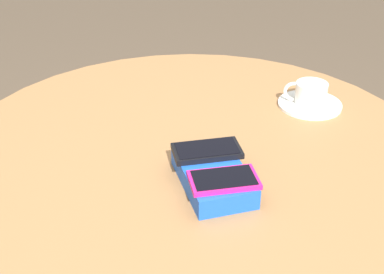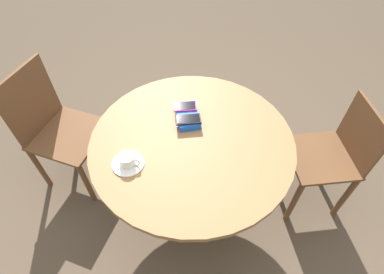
{
  "view_description": "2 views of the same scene",
  "coord_description": "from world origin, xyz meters",
  "px_view_note": "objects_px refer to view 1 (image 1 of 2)",
  "views": [
    {
      "loc": [
        -1.02,
        0.01,
        1.34
      ],
      "look_at": [
        0.0,
        0.0,
        0.74
      ],
      "focal_mm": 50.0,
      "sensor_mm": 36.0,
      "label": 1
    },
    {
      "loc": [
        1.03,
        0.09,
        1.93
      ],
      "look_at": [
        0.0,
        0.0,
        0.74
      ],
      "focal_mm": 28.0,
      "sensor_mm": 36.0,
      "label": 2
    }
  ],
  "objects_px": {
    "phone_box": "(213,176)",
    "coffee_cup": "(310,93)",
    "saucer": "(310,104)",
    "round_table": "(192,177)",
    "phone_magenta": "(224,180)",
    "phone_black": "(207,151)"
  },
  "relations": [
    {
      "from": "phone_black",
      "to": "coffee_cup",
      "type": "height_order",
      "value": "coffee_cup"
    },
    {
      "from": "round_table",
      "to": "phone_magenta",
      "type": "distance_m",
      "value": 0.25
    },
    {
      "from": "round_table",
      "to": "phone_magenta",
      "type": "xyz_separation_m",
      "value": [
        -0.2,
        -0.06,
        0.13
      ]
    },
    {
      "from": "phone_magenta",
      "to": "saucer",
      "type": "distance_m",
      "value": 0.46
    },
    {
      "from": "phone_box",
      "to": "saucer",
      "type": "distance_m",
      "value": 0.43
    },
    {
      "from": "phone_box",
      "to": "round_table",
      "type": "bearing_deg",
      "value": 14.4
    },
    {
      "from": "saucer",
      "to": "round_table",
      "type": "bearing_deg",
      "value": 121.77
    },
    {
      "from": "phone_black",
      "to": "round_table",
      "type": "bearing_deg",
      "value": 15.78
    },
    {
      "from": "round_table",
      "to": "phone_magenta",
      "type": "relative_size",
      "value": 7.83
    },
    {
      "from": "phone_box",
      "to": "phone_magenta",
      "type": "height_order",
      "value": "phone_magenta"
    },
    {
      "from": "coffee_cup",
      "to": "phone_black",
      "type": "bearing_deg",
      "value": 136.95
    },
    {
      "from": "phone_magenta",
      "to": "phone_box",
      "type": "bearing_deg",
      "value": 18.92
    },
    {
      "from": "round_table",
      "to": "coffee_cup",
      "type": "bearing_deg",
      "value": -57.91
    },
    {
      "from": "phone_box",
      "to": "coffee_cup",
      "type": "relative_size",
      "value": 2.06
    },
    {
      "from": "phone_magenta",
      "to": "phone_black",
      "type": "relative_size",
      "value": 0.94
    },
    {
      "from": "phone_magenta",
      "to": "saucer",
      "type": "xyz_separation_m",
      "value": [
        0.39,
        -0.25,
        -0.04
      ]
    },
    {
      "from": "saucer",
      "to": "phone_box",
      "type": "bearing_deg",
      "value": 142.38
    },
    {
      "from": "phone_black",
      "to": "saucer",
      "type": "distance_m",
      "value": 0.4
    },
    {
      "from": "phone_box",
      "to": "coffee_cup",
      "type": "height_order",
      "value": "coffee_cup"
    },
    {
      "from": "phone_magenta",
      "to": "phone_black",
      "type": "distance_m",
      "value": 0.11
    },
    {
      "from": "round_table",
      "to": "coffee_cup",
      "type": "distance_m",
      "value": 0.37
    },
    {
      "from": "saucer",
      "to": "phone_magenta",
      "type": "bearing_deg",
      "value": 147.84
    }
  ]
}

